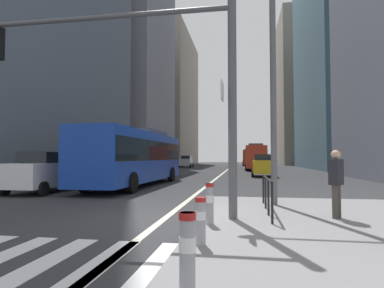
{
  "coord_description": "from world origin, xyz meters",
  "views": [
    {
      "loc": [
        2.16,
        -8.51,
        1.69
      ],
      "look_at": [
        -5.63,
        39.02,
        3.7
      ],
      "focal_mm": 29.57,
      "sensor_mm": 36.0,
      "label": 1
    }
  ],
  "objects": [
    {
      "name": "car_oncoming_mid",
      "position": [
        -7.36,
        43.7,
        0.99
      ],
      "size": [
        2.16,
        4.3,
        1.94
      ],
      "color": "silver",
      "rests_on": "ground"
    },
    {
      "name": "bollard_right",
      "position": [
        1.37,
        -1.2,
        0.67
      ],
      "size": [
        0.2,
        0.2,
        0.94
      ],
      "color": "#99999E",
      "rests_on": "median_island"
    },
    {
      "name": "bollard_front",
      "position": [
        1.53,
        -5.0,
        0.66
      ],
      "size": [
        0.2,
        0.2,
        0.93
      ],
      "color": "#99999E",
      "rests_on": "median_island"
    },
    {
      "name": "pedestrian_walking",
      "position": [
        4.47,
        0.02,
        1.11
      ],
      "size": [
        0.42,
        0.45,
        1.73
      ],
      "color": "#423D38",
      "rests_on": "median_island"
    },
    {
      "name": "office_tower_right_far",
      "position": [
        17.0,
        67.17,
        16.92
      ],
      "size": [
        13.24,
        18.16,
        33.83
      ],
      "primitive_type": "cube",
      "color": "gray",
      "rests_on": "ground"
    },
    {
      "name": "office_tower_left_far",
      "position": [
        -16.0,
        61.55,
        14.62
      ],
      "size": [
        12.78,
        24.0,
        29.24
      ],
      "primitive_type": "cube",
      "color": "gray",
      "rests_on": "ground"
    },
    {
      "name": "lane_centre_line",
      "position": [
        0.0,
        30.0,
        0.01
      ],
      "size": [
        0.2,
        80.0,
        0.01
      ],
      "primitive_type": "cube",
      "color": "beige",
      "rests_on": "ground"
    },
    {
      "name": "city_bus_red_receding",
      "position": [
        3.68,
        34.95,
        1.84
      ],
      "size": [
        2.74,
        11.75,
        3.4
      ],
      "color": "red",
      "rests_on": "ground"
    },
    {
      "name": "office_tower_left_mid",
      "position": [
        -16.0,
        36.84,
        16.46
      ],
      "size": [
        12.78,
        16.25,
        32.92
      ],
      "primitive_type": "cube",
      "color": "gray",
      "rests_on": "ground"
    },
    {
      "name": "car_receding_near",
      "position": [
        3.84,
        19.87,
        0.99
      ],
      "size": [
        2.14,
        4.2,
        1.94
      ],
      "color": "gold",
      "rests_on": "ground"
    },
    {
      "name": "city_bus_red_distant",
      "position": [
        3.24,
        57.53,
        1.84
      ],
      "size": [
        2.74,
        11.39,
        3.4
      ],
      "color": "red",
      "rests_on": "ground"
    },
    {
      "name": "crosswalk_stripes",
      "position": [
        -1.0,
        -4.0,
        0.01
      ],
      "size": [
        7.65,
        3.2,
        0.01
      ],
      "color": "silver",
      "rests_on": "ground"
    },
    {
      "name": "traffic_signal_gantry",
      "position": [
        -0.54,
        -0.49,
        4.16
      ],
      "size": [
        7.13,
        0.65,
        6.0
      ],
      "color": "#515156",
      "rests_on": "median_island"
    },
    {
      "name": "city_bus_blue_oncoming",
      "position": [
        -4.11,
        9.35,
        1.84
      ],
      "size": [
        2.9,
        11.51,
        3.4
      ],
      "color": "#14389E",
      "rests_on": "ground"
    },
    {
      "name": "street_lamp_post",
      "position": [
        3.14,
        2.14,
        5.28
      ],
      "size": [
        5.5,
        0.32,
        8.0
      ],
      "color": "#56565B",
      "rests_on": "median_island"
    },
    {
      "name": "office_tower_right_mid",
      "position": [
        17.0,
        40.99,
        22.67
      ],
      "size": [
        11.01,
        23.13,
        45.34
      ],
      "primitive_type": "cube",
      "color": "slate",
      "rests_on": "ground"
    },
    {
      "name": "pedestrian_railing",
      "position": [
        2.8,
        0.72,
        0.85
      ],
      "size": [
        0.06,
        3.41,
        0.98
      ],
      "color": "black",
      "rests_on": "median_island"
    },
    {
      "name": "sedan_white_oncoming",
      "position": [
        -7.39,
        5.45,
        0.99
      ],
      "size": [
        2.16,
        4.36,
        1.94
      ],
      "color": "silver",
      "rests_on": "ground"
    },
    {
      "name": "bollard_left",
      "position": [
        1.4,
        -2.93,
        0.61
      ],
      "size": [
        0.2,
        0.2,
        0.83
      ],
      "color": "#99999E",
      "rests_on": "median_island"
    },
    {
      "name": "ground_plane",
      "position": [
        0.0,
        20.0,
        0.0
      ],
      "size": [
        160.0,
        160.0,
        0.0
      ],
      "primitive_type": "plane",
      "color": "#303033"
    }
  ]
}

